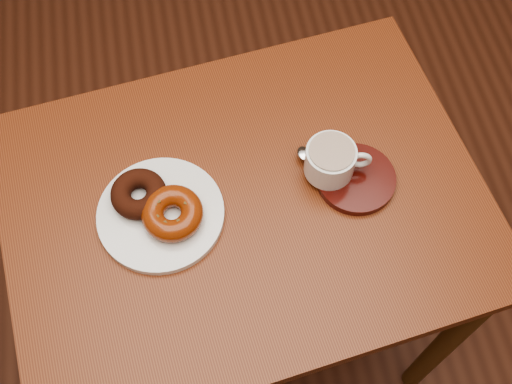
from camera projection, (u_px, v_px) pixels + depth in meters
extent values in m
plane|color=#512819|center=(222.00, 342.00, 1.74)|extent=(6.00, 6.00, 0.00)
cube|color=brown|center=(245.00, 203.00, 1.10)|extent=(0.88, 0.71, 0.03)
cylinder|color=#4F3216|center=(446.00, 342.00, 1.37)|extent=(0.04, 0.04, 0.73)
cylinder|color=#4F3216|center=(65.00, 224.00, 1.51)|extent=(0.04, 0.04, 0.73)
cylinder|color=#4F3216|center=(355.00, 144.00, 1.61)|extent=(0.04, 0.04, 0.73)
cylinder|color=white|center=(161.00, 214.00, 1.07)|extent=(0.26, 0.26, 0.01)
torus|color=#34130A|center=(139.00, 194.00, 1.06)|extent=(0.11, 0.11, 0.03)
torus|color=maroon|center=(172.00, 213.00, 1.04)|extent=(0.12, 0.12, 0.04)
cube|color=#4B3919|center=(191.00, 206.00, 1.03)|extent=(0.01, 0.00, 0.00)
cube|color=#4B3919|center=(188.00, 199.00, 1.04)|extent=(0.01, 0.01, 0.00)
cube|color=#4B3919|center=(183.00, 194.00, 1.04)|extent=(0.01, 0.01, 0.00)
cube|color=#4B3919|center=(175.00, 191.00, 1.04)|extent=(0.01, 0.01, 0.00)
cube|color=#4B3919|center=(167.00, 192.00, 1.04)|extent=(0.01, 0.01, 0.00)
cube|color=#4B3919|center=(159.00, 195.00, 1.04)|extent=(0.01, 0.01, 0.00)
cube|color=#4B3919|center=(154.00, 201.00, 1.03)|extent=(0.01, 0.01, 0.00)
cube|color=#4B3919|center=(151.00, 208.00, 1.03)|extent=(0.01, 0.01, 0.00)
cube|color=#4B3919|center=(152.00, 216.00, 1.02)|extent=(0.01, 0.01, 0.00)
cube|color=#4B3919|center=(156.00, 222.00, 1.02)|extent=(0.01, 0.01, 0.00)
cube|color=#4B3919|center=(163.00, 226.00, 1.01)|extent=(0.01, 0.01, 0.00)
cube|color=#4B3919|center=(172.00, 227.00, 1.01)|extent=(0.01, 0.01, 0.00)
cube|color=#4B3919|center=(180.00, 225.00, 1.01)|extent=(0.01, 0.01, 0.00)
cube|color=#4B3919|center=(187.00, 220.00, 1.02)|extent=(0.01, 0.01, 0.00)
cube|color=#4B3919|center=(191.00, 213.00, 1.02)|extent=(0.01, 0.01, 0.00)
cylinder|color=#3A0B07|center=(356.00, 179.00, 1.10)|extent=(0.15, 0.15, 0.01)
cylinder|color=white|center=(330.00, 161.00, 1.08)|extent=(0.09, 0.09, 0.06)
cylinder|color=brown|center=(332.00, 151.00, 1.05)|extent=(0.08, 0.08, 0.00)
torus|color=white|center=(360.00, 160.00, 1.07)|extent=(0.04, 0.02, 0.04)
ellipsoid|color=silver|center=(303.00, 153.00, 1.11)|extent=(0.02, 0.03, 0.01)
cube|color=silver|center=(317.00, 171.00, 1.10)|extent=(0.03, 0.07, 0.00)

